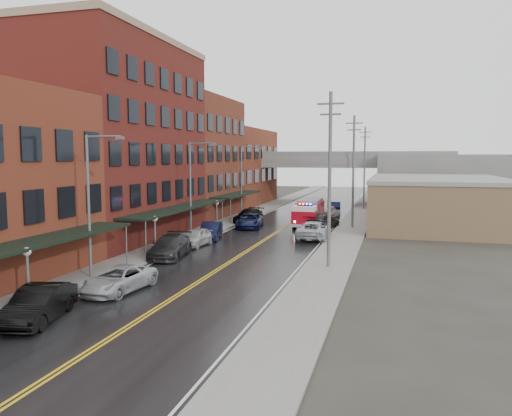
# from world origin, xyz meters

# --- Properties ---
(ground) EXTENTS (220.00, 220.00, 0.00)m
(ground) POSITION_xyz_m (0.00, 0.00, 0.00)
(ground) COLOR #2D2B26
(ground) RESTS_ON ground
(road) EXTENTS (11.00, 160.00, 0.02)m
(road) POSITION_xyz_m (0.00, 30.00, 0.01)
(road) COLOR black
(road) RESTS_ON ground
(sidewalk_left) EXTENTS (3.00, 160.00, 0.15)m
(sidewalk_left) POSITION_xyz_m (-7.30, 30.00, 0.07)
(sidewalk_left) COLOR slate
(sidewalk_left) RESTS_ON ground
(sidewalk_right) EXTENTS (3.00, 160.00, 0.15)m
(sidewalk_right) POSITION_xyz_m (7.30, 30.00, 0.07)
(sidewalk_right) COLOR slate
(sidewalk_right) RESTS_ON ground
(curb_left) EXTENTS (0.30, 160.00, 0.15)m
(curb_left) POSITION_xyz_m (-5.65, 30.00, 0.07)
(curb_left) COLOR gray
(curb_left) RESTS_ON ground
(curb_right) EXTENTS (0.30, 160.00, 0.15)m
(curb_right) POSITION_xyz_m (5.65, 30.00, 0.07)
(curb_right) COLOR gray
(curb_right) RESTS_ON ground
(brick_building_b) EXTENTS (9.00, 20.00, 18.00)m
(brick_building_b) POSITION_xyz_m (-13.30, 23.00, 9.00)
(brick_building_b) COLOR #541C16
(brick_building_b) RESTS_ON ground
(brick_building_c) EXTENTS (9.00, 15.00, 15.00)m
(brick_building_c) POSITION_xyz_m (-13.30, 40.50, 7.50)
(brick_building_c) COLOR #5B2D1B
(brick_building_c) RESTS_ON ground
(brick_building_far) EXTENTS (9.00, 20.00, 12.00)m
(brick_building_far) POSITION_xyz_m (-13.30, 58.00, 6.00)
(brick_building_far) COLOR maroon
(brick_building_far) RESTS_ON ground
(tan_building) EXTENTS (14.00, 22.00, 5.00)m
(tan_building) POSITION_xyz_m (16.00, 40.00, 2.50)
(tan_building) COLOR #7F6244
(tan_building) RESTS_ON ground
(right_far_block) EXTENTS (18.00, 30.00, 8.00)m
(right_far_block) POSITION_xyz_m (18.00, 70.00, 4.00)
(right_far_block) COLOR slate
(right_far_block) RESTS_ON ground
(awning_0) EXTENTS (2.60, 16.00, 3.09)m
(awning_0) POSITION_xyz_m (-7.49, 4.00, 2.99)
(awning_0) COLOR black
(awning_0) RESTS_ON ground
(awning_1) EXTENTS (2.60, 18.00, 3.09)m
(awning_1) POSITION_xyz_m (-7.49, 23.00, 2.99)
(awning_1) COLOR black
(awning_1) RESTS_ON ground
(awning_2) EXTENTS (2.60, 13.00, 3.09)m
(awning_2) POSITION_xyz_m (-7.49, 40.50, 2.99)
(awning_2) COLOR black
(awning_2) RESTS_ON ground
(globe_lamp_0) EXTENTS (0.44, 0.44, 3.12)m
(globe_lamp_0) POSITION_xyz_m (-6.40, 2.00, 2.31)
(globe_lamp_0) COLOR #59595B
(globe_lamp_0) RESTS_ON ground
(globe_lamp_1) EXTENTS (0.44, 0.44, 3.12)m
(globe_lamp_1) POSITION_xyz_m (-6.40, 16.00, 2.31)
(globe_lamp_1) COLOR #59595B
(globe_lamp_1) RESTS_ON ground
(globe_lamp_2) EXTENTS (0.44, 0.44, 3.12)m
(globe_lamp_2) POSITION_xyz_m (-6.40, 30.00, 2.31)
(globe_lamp_2) COLOR #59595B
(globe_lamp_2) RESTS_ON ground
(street_lamp_0) EXTENTS (2.64, 0.22, 9.00)m
(street_lamp_0) POSITION_xyz_m (-6.55, 8.00, 5.19)
(street_lamp_0) COLOR #59595B
(street_lamp_0) RESTS_ON ground
(street_lamp_1) EXTENTS (2.64, 0.22, 9.00)m
(street_lamp_1) POSITION_xyz_m (-6.55, 24.00, 5.19)
(street_lamp_1) COLOR #59595B
(street_lamp_1) RESTS_ON ground
(street_lamp_2) EXTENTS (2.64, 0.22, 9.00)m
(street_lamp_2) POSITION_xyz_m (-6.55, 40.00, 5.19)
(street_lamp_2) COLOR #59595B
(street_lamp_2) RESTS_ON ground
(utility_pole_0) EXTENTS (1.80, 0.24, 12.00)m
(utility_pole_0) POSITION_xyz_m (7.20, 15.00, 6.31)
(utility_pole_0) COLOR #59595B
(utility_pole_0) RESTS_ON ground
(utility_pole_1) EXTENTS (1.80, 0.24, 12.00)m
(utility_pole_1) POSITION_xyz_m (7.20, 35.00, 6.31)
(utility_pole_1) COLOR #59595B
(utility_pole_1) RESTS_ON ground
(utility_pole_2) EXTENTS (1.80, 0.24, 12.00)m
(utility_pole_2) POSITION_xyz_m (7.20, 55.00, 6.31)
(utility_pole_2) COLOR #59595B
(utility_pole_2) RESTS_ON ground
(overpass) EXTENTS (40.00, 10.00, 7.50)m
(overpass) POSITION_xyz_m (0.00, 62.00, 5.99)
(overpass) COLOR slate
(overpass) RESTS_ON ground
(fire_truck) EXTENTS (3.32, 8.04, 2.92)m
(fire_truck) POSITION_xyz_m (2.35, 35.78, 1.58)
(fire_truck) COLOR #9E0716
(fire_truck) RESTS_ON ground
(parked_car_left_1) EXTENTS (2.90, 5.32, 1.66)m
(parked_car_left_1) POSITION_xyz_m (-4.42, 0.30, 0.83)
(parked_car_left_1) COLOR black
(parked_car_left_1) RESTS_ON ground
(parked_car_left_2) EXTENTS (2.90, 5.39, 1.44)m
(parked_car_left_2) POSITION_xyz_m (-3.60, 5.91, 0.72)
(parked_car_left_2) COLOR #ACB0B5
(parked_car_left_2) RESTS_ON ground
(parked_car_left_3) EXTENTS (3.25, 6.09, 1.68)m
(parked_car_left_3) POSITION_xyz_m (-5.00, 15.70, 0.84)
(parked_car_left_3) COLOR black
(parked_car_left_3) RESTS_ON ground
(parked_car_left_4) EXTENTS (2.12, 4.63, 1.54)m
(parked_car_left_4) POSITION_xyz_m (-5.00, 20.86, 0.77)
(parked_car_left_4) COLOR #B2B2B2
(parked_car_left_4) RESTS_ON ground
(parked_car_left_5) EXTENTS (2.66, 5.05, 1.58)m
(parked_car_left_5) POSITION_xyz_m (-4.98, 24.41, 0.79)
(parked_car_left_5) COLOR black
(parked_car_left_5) RESTS_ON ground
(parked_car_left_6) EXTENTS (3.38, 5.88, 1.54)m
(parked_car_left_6) POSITION_xyz_m (-3.60, 32.65, 0.77)
(parked_car_left_6) COLOR #111841
(parked_car_left_6) RESTS_ON ground
(parked_car_left_7) EXTENTS (2.70, 5.68, 1.60)m
(parked_car_left_7) POSITION_xyz_m (-4.89, 36.72, 0.80)
(parked_car_left_7) COLOR black
(parked_car_left_7) RESTS_ON ground
(parked_car_right_0) EXTENTS (2.89, 6.08, 1.68)m
(parked_car_right_0) POSITION_xyz_m (4.29, 27.16, 0.84)
(parked_car_right_0) COLOR #B3B8BC
(parked_car_right_0) RESTS_ON ground
(parked_car_right_1) EXTENTS (3.52, 5.95, 1.62)m
(parked_car_right_1) POSITION_xyz_m (4.08, 34.20, 0.81)
(parked_car_right_1) COLOR #242326
(parked_car_right_1) RESTS_ON ground
(parked_car_right_2) EXTENTS (2.84, 5.09, 1.64)m
(parked_car_right_2) POSITION_xyz_m (3.60, 43.56, 0.82)
(parked_car_right_2) COLOR silver
(parked_car_right_2) RESTS_ON ground
(parked_car_right_3) EXTENTS (2.29, 5.16, 1.65)m
(parked_car_right_3) POSITION_xyz_m (3.60, 48.87, 0.82)
(parked_car_right_3) COLOR black
(parked_car_right_3) RESTS_ON ground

